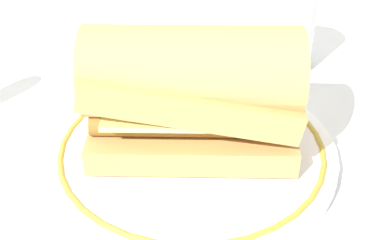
{
  "coord_description": "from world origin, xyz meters",
  "views": [
    {
      "loc": [
        -0.14,
        -0.38,
        0.34
      ],
      "look_at": [
        0.01,
        0.02,
        0.04
      ],
      "focal_mm": 49.66,
      "sensor_mm": 36.0,
      "label": 1
    }
  ],
  "objects": [
    {
      "name": "ground_plane",
      "position": [
        0.0,
        0.0,
        0.0
      ],
      "size": [
        1.5,
        1.5,
        0.0
      ],
      "primitive_type": "plane",
      "color": "silver"
    },
    {
      "name": "plate",
      "position": [
        0.01,
        0.02,
        0.01
      ],
      "size": [
        0.29,
        0.29,
        0.01
      ],
      "color": "white",
      "rests_on": "ground_plane"
    },
    {
      "name": "sausage_sandwich",
      "position": [
        0.01,
        0.02,
        0.08
      ],
      "size": [
        0.22,
        0.17,
        0.13
      ],
      "rotation": [
        0.0,
        0.0,
        -0.38
      ],
      "color": "tan",
      "rests_on": "plate"
    },
    {
      "name": "drinking_glass",
      "position": [
        0.18,
        0.15,
        0.04
      ],
      "size": [
        0.07,
        0.07,
        0.1
      ],
      "color": "silver",
      "rests_on": "ground_plane"
    }
  ]
}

